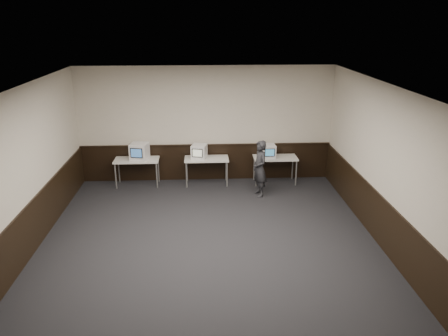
# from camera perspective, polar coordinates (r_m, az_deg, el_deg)

# --- Properties ---
(floor) EXTENTS (8.00, 8.00, 0.00)m
(floor) POSITION_cam_1_polar(r_m,az_deg,el_deg) (8.94, -1.91, -10.42)
(floor) COLOR black
(floor) RESTS_ON ground
(ceiling) EXTENTS (8.00, 8.00, 0.00)m
(ceiling) POSITION_cam_1_polar(r_m,az_deg,el_deg) (7.87, -2.17, 10.28)
(ceiling) COLOR white
(ceiling) RESTS_ON back_wall
(back_wall) EXTENTS (7.00, 0.00, 7.00)m
(back_wall) POSITION_cam_1_polar(r_m,az_deg,el_deg) (12.11, -2.38, 5.71)
(back_wall) COLOR beige
(back_wall) RESTS_ON ground
(front_wall) EXTENTS (7.00, 0.00, 7.00)m
(front_wall) POSITION_cam_1_polar(r_m,az_deg,el_deg) (4.71, -1.10, -17.51)
(front_wall) COLOR beige
(front_wall) RESTS_ON ground
(left_wall) EXTENTS (0.00, 8.00, 8.00)m
(left_wall) POSITION_cam_1_polar(r_m,az_deg,el_deg) (8.94, -25.08, -1.06)
(left_wall) COLOR beige
(left_wall) RESTS_ON ground
(right_wall) EXTENTS (0.00, 8.00, 8.00)m
(right_wall) POSITION_cam_1_polar(r_m,az_deg,el_deg) (9.02, 20.78, -0.29)
(right_wall) COLOR beige
(right_wall) RESTS_ON ground
(wainscot_back) EXTENTS (6.98, 0.04, 1.00)m
(wainscot_back) POSITION_cam_1_polar(r_m,az_deg,el_deg) (12.39, -2.31, 0.74)
(wainscot_back) COLOR black
(wainscot_back) RESTS_ON back_wall
(wainscot_left) EXTENTS (0.04, 7.98, 1.00)m
(wainscot_left) POSITION_cam_1_polar(r_m,az_deg,el_deg) (9.34, -24.02, -7.41)
(wainscot_left) COLOR black
(wainscot_left) RESTS_ON left_wall
(wainscot_right) EXTENTS (0.04, 7.98, 1.00)m
(wainscot_right) POSITION_cam_1_polar(r_m,az_deg,el_deg) (9.42, 19.88, -6.62)
(wainscot_right) COLOR black
(wainscot_right) RESTS_ON right_wall
(wainscot_rail) EXTENTS (6.98, 0.06, 0.04)m
(wainscot_rail) POSITION_cam_1_polar(r_m,az_deg,el_deg) (12.22, -2.34, 3.02)
(wainscot_rail) COLOR black
(wainscot_rail) RESTS_ON wainscot_back
(desk_left) EXTENTS (1.20, 0.60, 0.75)m
(desk_left) POSITION_cam_1_polar(r_m,az_deg,el_deg) (12.11, -11.32, 0.81)
(desk_left) COLOR silver
(desk_left) RESTS_ON ground
(desk_center) EXTENTS (1.20, 0.60, 0.75)m
(desk_center) POSITION_cam_1_polar(r_m,az_deg,el_deg) (11.98, -2.30, 0.98)
(desk_center) COLOR silver
(desk_center) RESTS_ON ground
(desk_right) EXTENTS (1.20, 0.60, 0.75)m
(desk_right) POSITION_cam_1_polar(r_m,az_deg,el_deg) (12.14, 6.70, 1.12)
(desk_right) COLOR silver
(desk_right) RESTS_ON ground
(emac_left) EXTENTS (0.54, 0.55, 0.45)m
(emac_left) POSITION_cam_1_polar(r_m,az_deg,el_deg) (12.00, -10.99, 2.15)
(emac_left) COLOR white
(emac_left) RESTS_ON desk_left
(emac_center) EXTENTS (0.47, 0.48, 0.39)m
(emac_center) POSITION_cam_1_polar(r_m,az_deg,el_deg) (11.89, -3.27, 2.16)
(emac_center) COLOR white
(emac_center) RESTS_ON desk_center
(emac_right) EXTENTS (0.38, 0.41, 0.37)m
(emac_right) POSITION_cam_1_polar(r_m,az_deg,el_deg) (12.00, 5.83, 2.20)
(emac_right) COLOR white
(emac_right) RESTS_ON desk_right
(person) EXTENTS (0.48, 0.61, 1.47)m
(person) POSITION_cam_1_polar(r_m,az_deg,el_deg) (11.20, 4.68, -0.07)
(person) COLOR #25262B
(person) RESTS_ON ground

